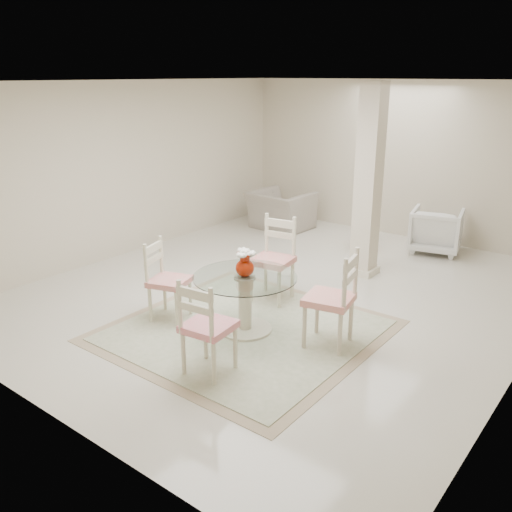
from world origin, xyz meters
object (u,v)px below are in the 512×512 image
Objects in this scene: armchair_white at (436,230)px; column at (369,182)px; dining_table at (245,304)px; dining_chair_west at (164,274)px; recliner_taupe at (281,210)px; side_table at (365,236)px; dining_chair_south at (204,321)px; dining_chair_north at (275,252)px; red_vase at (245,263)px; dining_chair_east at (336,292)px.

column is at bearing 61.55° from armchair_white.
dining_table is at bearing -94.10° from column.
dining_chair_west is 0.99× the size of recliner_taupe.
side_table is at bearing -26.59° from dining_chair_west.
side_table is at bearing -88.29° from dining_chair_south.
dining_chair_north is 1.11× the size of recliner_taupe.
column is at bearing -63.92° from side_table.
armchair_white is at bearing 81.31° from red_vase.
column is at bearing -94.54° from dining_chair_south.
column reaches higher than dining_chair_east.
recliner_taupe is 2.28× the size of side_table.
dining_chair_north is at bearing 106.86° from dining_table.
dining_chair_south reaches higher than red_vase.
red_vase is at bearing 123.33° from recliner_taupe.
column is 2.27× the size of dining_chair_east.
red_vase is at bearing -90.34° from dining_chair_west.
recliner_taupe is (-1.89, 2.80, -0.28)m from dining_chair_north.
dining_chair_north is at bearing -88.60° from side_table.
armchair_white is (0.64, 4.17, 0.02)m from dining_table.
dining_chair_west reaches higher than recliner_taupe.
dining_chair_west is 4.01m from side_table.
dining_chair_east reaches higher than red_vase.
dining_chair_east is at bearing 17.05° from dining_table.
dining_chair_east is at bearing -68.06° from side_table.
dining_chair_south reaches higher than recliner_taupe.
dining_chair_west is 4.27m from recliner_taupe.
recliner_taupe is at bearing 120.04° from dining_table.
column is 1.97m from armchair_white.
dining_chair_west is 0.97× the size of dining_chair_south.
dining_chair_west is at bearing -84.44° from dining_chair_east.
dining_chair_west is 1.43m from dining_chair_south.
dining_chair_west is 2.25× the size of side_table.
dining_table is 1.09× the size of dining_chair_west.
dining_chair_west reaches higher than armchair_white.
red_vase is 1.05m from dining_chair_north.
dining_table is at bearing -84.67° from dining_chair_east.
recliner_taupe is at bearing -4.99° from armchair_white.
dining_chair_south is at bearing -73.34° from red_vase.
dining_chair_west is at bearing -98.78° from side_table.
dining_table is 1.07m from dining_chair_north.
dining_chair_west is at bearing -112.14° from column.
column is 2.34× the size of dining_table.
column reaches higher than dining_chair_south.
dining_chair_north is 3.33m from armchair_white.
column is 2.26× the size of dining_chair_north.
dining_chair_north is (-0.48, -1.54, -0.72)m from column.
red_vase is 0.29× the size of recliner_taupe.
dining_chair_west is at bearing -126.82° from dining_chair_north.
red_vase is 0.27× the size of dining_chair_east.
red_vase is at bearing -79.72° from dining_chair_south.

